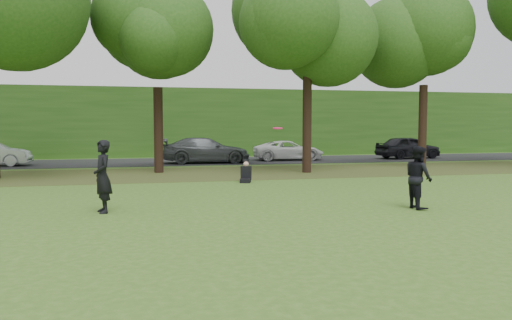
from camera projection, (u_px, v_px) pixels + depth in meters
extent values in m
plane|color=#36531A|center=(319.00, 226.00, 11.39)|extent=(120.00, 120.00, 0.00)
cube|color=#4E421C|center=(223.00, 173.00, 24.01)|extent=(60.00, 7.00, 0.01)
cube|color=black|center=(202.00, 161.00, 31.77)|extent=(70.00, 7.00, 0.02)
cube|color=#214914|center=(192.00, 123.00, 37.42)|extent=(70.00, 3.00, 5.00)
imported|color=black|center=(103.00, 177.00, 13.04)|extent=(0.64, 0.80, 1.92)
imported|color=black|center=(419.00, 177.00, 13.73)|extent=(0.69, 0.87, 1.74)
imported|color=#454A4E|center=(206.00, 150.00, 30.09)|extent=(5.40, 2.46, 1.53)
imported|color=white|center=(288.00, 150.00, 32.57)|extent=(4.65, 2.33, 1.26)
imported|color=black|center=(408.00, 147.00, 34.28)|extent=(4.69, 2.35, 1.53)
cylinder|color=#DC1250|center=(278.00, 128.00, 13.65)|extent=(0.31, 0.31, 0.06)
cube|color=black|center=(245.00, 181.00, 20.00)|extent=(0.55, 0.66, 0.16)
cube|color=black|center=(246.00, 173.00, 20.25)|extent=(0.50, 0.45, 0.56)
sphere|color=tan|center=(246.00, 164.00, 20.23)|extent=(0.22, 0.22, 0.22)
cylinder|color=black|center=(158.00, 130.00, 24.04)|extent=(0.44, 0.44, 4.12)
sphere|color=#214914|center=(157.00, 29.00, 23.71)|extent=(5.80, 5.80, 5.80)
cylinder|color=black|center=(307.00, 125.00, 24.09)|extent=(0.44, 0.44, 4.62)
sphere|color=#214914|center=(308.00, 12.00, 23.72)|extent=(6.60, 6.60, 6.60)
cylinder|color=black|center=(423.00, 127.00, 26.88)|extent=(0.44, 0.44, 4.45)
sphere|color=#214914|center=(425.00, 29.00, 26.52)|extent=(6.20, 6.20, 6.20)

